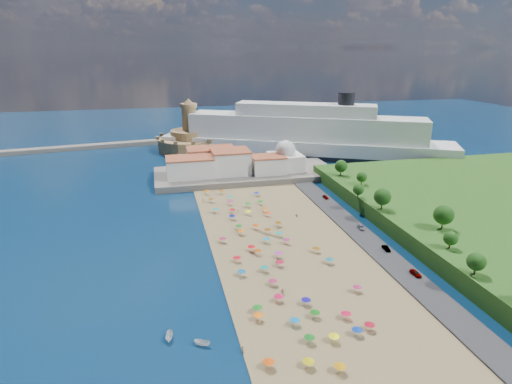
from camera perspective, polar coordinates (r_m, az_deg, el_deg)
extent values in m
plane|color=#071938|center=(147.29, 0.72, -6.11)|extent=(700.00, 700.00, 0.00)
cube|color=#59544C|center=(215.70, -1.37, 2.46)|extent=(90.00, 36.00, 3.00)
cube|color=#59544C|center=(246.16, -8.10, 4.26)|extent=(18.00, 70.00, 2.40)
cube|color=#59544C|center=(299.34, -28.06, 4.83)|extent=(199.03, 34.77, 2.60)
cube|color=silver|center=(206.50, -8.79, 3.23)|extent=(22.00, 14.00, 9.00)
cube|color=silver|center=(210.50, -3.41, 4.00)|extent=(18.00, 16.00, 11.00)
cube|color=silver|center=(210.82, 1.62, 3.62)|extent=(16.00, 12.00, 8.00)
cube|color=silver|center=(221.00, -6.00, 4.50)|extent=(24.00, 14.00, 10.00)
cube|color=silver|center=(217.22, 3.91, 4.04)|extent=(16.00, 16.00, 8.00)
sphere|color=silver|center=(215.79, 3.94, 5.58)|extent=(10.00, 10.00, 10.00)
cylinder|color=silver|center=(214.96, 3.96, 6.57)|extent=(1.20, 1.20, 1.60)
cylinder|color=#9E7E4F|center=(274.64, -8.74, 6.33)|extent=(40.00, 40.00, 8.00)
cylinder|color=#9E7E4F|center=(273.35, -8.81, 7.66)|extent=(24.00, 24.00, 5.00)
cylinder|color=#9E7E4F|center=(271.73, -8.91, 9.62)|extent=(9.00, 9.00, 14.00)
cylinder|color=#9E7E4F|center=(270.59, -8.99, 11.34)|extent=(10.40, 10.40, 2.40)
cone|color=#9E7E4F|center=(270.27, -9.02, 11.91)|extent=(6.00, 6.00, 3.00)
cube|color=black|center=(259.88, 6.40, 5.14)|extent=(166.82, 99.55, 2.79)
cube|color=white|center=(259.03, 6.43, 5.95)|extent=(165.75, 98.75, 10.34)
cube|color=white|center=(256.66, 6.52, 8.57)|extent=(132.80, 79.41, 13.78)
cube|color=white|center=(255.07, 6.61, 10.86)|extent=(79.24, 49.93, 6.89)
cylinder|color=black|center=(252.73, 11.96, 12.09)|extent=(9.19, 9.19, 6.89)
cylinder|color=gray|center=(112.18, 3.02, -13.99)|extent=(0.07, 0.07, 2.00)
cone|color=#CB1045|center=(111.69, 3.03, -13.60)|extent=(2.50, 2.50, 0.60)
cylinder|color=gray|center=(173.53, -1.10, -1.73)|extent=(0.07, 0.07, 2.00)
cone|color=#167F20|center=(173.22, -1.11, -1.45)|extent=(2.50, 2.50, 0.60)
cylinder|color=gray|center=(105.64, 14.88, -16.98)|extent=(0.07, 0.07, 2.00)
cone|color=#A90D1F|center=(105.13, 14.92, -16.58)|extent=(2.50, 2.50, 0.60)
cylinder|color=gray|center=(107.23, 7.86, -15.87)|extent=(0.07, 0.07, 2.00)
cone|color=#126612|center=(106.72, 7.88, -15.47)|extent=(2.50, 2.50, 0.60)
cylinder|color=gray|center=(175.89, -3.53, -1.47)|extent=(0.07, 0.07, 2.00)
cone|color=#C02975|center=(175.59, -3.53, -1.20)|extent=(2.50, 2.50, 0.60)
cylinder|color=gray|center=(125.12, 1.12, -10.24)|extent=(0.07, 0.07, 2.00)
cone|color=#0E8181|center=(124.68, 1.13, -9.88)|extent=(2.50, 2.50, 0.60)
cylinder|color=gray|center=(142.09, 4.08, -6.57)|extent=(0.07, 0.07, 2.00)
cone|color=#982060|center=(141.71, 4.09, -6.24)|extent=(2.50, 2.50, 0.60)
cylinder|color=gray|center=(168.32, 1.17, -2.39)|extent=(0.07, 0.07, 2.00)
cone|color=#CB5E0B|center=(168.00, 1.18, -2.10)|extent=(2.50, 2.50, 0.60)
cylinder|color=gray|center=(103.44, 13.32, -17.70)|extent=(0.07, 0.07, 2.00)
cone|color=#0C329C|center=(102.91, 13.36, -17.29)|extent=(2.50, 2.50, 0.60)
cylinder|color=gray|center=(189.65, -6.60, -0.05)|extent=(0.07, 0.07, 2.00)
cone|color=orange|center=(189.36, -6.61, 0.21)|extent=(2.50, 2.50, 0.60)
cylinder|color=gray|center=(118.68, 2.24, -11.98)|extent=(0.07, 0.07, 2.00)
cone|color=#9F224E|center=(118.23, 2.25, -11.61)|extent=(2.50, 2.50, 0.60)
cylinder|color=gray|center=(137.32, 8.00, -7.66)|extent=(0.07, 0.07, 2.00)
cone|color=#7F510B|center=(136.93, 8.02, -7.32)|extent=(2.50, 2.50, 0.60)
cylinder|color=gray|center=(104.20, 5.21, -16.90)|extent=(0.07, 0.07, 2.00)
cone|color=#0D6FAF|center=(103.68, 5.22, -16.50)|extent=(2.50, 2.50, 0.60)
cylinder|color=gray|center=(161.10, -3.21, -3.41)|extent=(0.07, 0.07, 2.00)
cone|color=#0B1299|center=(160.76, -3.22, -3.11)|extent=(2.50, 2.50, 0.60)
cylinder|color=gray|center=(128.09, 3.20, -9.54)|extent=(0.07, 0.07, 2.00)
cone|color=#B90E31|center=(127.67, 3.20, -9.18)|extent=(2.50, 2.50, 0.60)
cylinder|color=gray|center=(168.29, -5.43, -2.47)|extent=(0.07, 0.07, 2.00)
cone|color=#0E7D86|center=(167.97, -5.44, -2.19)|extent=(2.50, 2.50, 0.60)
cylinder|color=gray|center=(152.35, -2.32, -4.73)|extent=(0.07, 0.07, 2.00)
cone|color=#126919|center=(151.99, -2.32, -4.42)|extent=(2.50, 2.50, 0.60)
cylinder|color=gray|center=(167.35, -3.15, -2.54)|extent=(0.07, 0.07, 2.00)
cone|color=#B10E16|center=(167.03, -3.16, -2.25)|extent=(2.50, 2.50, 0.60)
cylinder|color=gray|center=(93.55, 7.00, -21.78)|extent=(0.07, 0.07, 2.00)
cone|color=#C8B70A|center=(92.98, 7.02, -21.35)|extent=(2.50, 2.50, 0.60)
cylinder|color=gray|center=(149.25, 1.53, -5.24)|extent=(0.07, 0.07, 2.00)
cone|color=#7B3E0B|center=(148.89, 1.54, -4.92)|extent=(2.50, 2.50, 0.60)
cylinder|color=gray|center=(142.91, -4.47, -6.43)|extent=(0.07, 0.07, 2.00)
cone|color=#9F224A|center=(142.53, -4.48, -6.10)|extent=(2.50, 2.50, 0.60)
cylinder|color=gray|center=(111.46, 6.69, -14.34)|extent=(0.07, 0.07, 2.00)
cone|color=#150B98|center=(110.97, 6.70, -13.95)|extent=(2.50, 2.50, 0.60)
cylinder|color=gray|center=(100.57, 10.34, -18.65)|extent=(0.07, 0.07, 2.00)
cone|color=#FEFF0D|center=(100.03, 10.37, -18.24)|extent=(2.50, 2.50, 0.60)
cylinder|color=gray|center=(189.62, -4.63, 0.01)|extent=(0.07, 0.07, 2.00)
cone|color=#944F0D|center=(189.34, -4.63, 0.27)|extent=(2.50, 2.50, 0.60)
cylinder|color=gray|center=(179.65, -5.99, -1.10)|extent=(0.07, 0.07, 2.00)
cone|color=brown|center=(179.35, -6.00, -0.83)|extent=(2.50, 2.50, 0.60)
cylinder|color=gray|center=(152.62, -0.05, -4.67)|extent=(0.07, 0.07, 2.00)
cone|color=#CA4209|center=(152.26, -0.05, -4.36)|extent=(2.50, 2.50, 0.60)
cylinder|color=gray|center=(164.06, 1.60, -2.96)|extent=(0.07, 0.07, 2.00)
cone|color=#FE400B|center=(163.73, 1.60, -2.67)|extent=(2.50, 2.50, 0.60)
cylinder|color=gray|center=(155.04, 2.99, -4.31)|extent=(0.07, 0.07, 2.00)
cone|color=#81460B|center=(154.69, 2.99, -4.01)|extent=(2.50, 2.50, 0.60)
cylinder|color=gray|center=(146.93, 3.08, -5.66)|extent=(0.07, 0.07, 2.00)
cone|color=#109993|center=(146.57, 3.09, -5.34)|extent=(2.50, 2.50, 0.60)
cylinder|color=gray|center=(181.73, -3.47, -0.80)|extent=(0.07, 0.07, 2.00)
cone|color=#0F888A|center=(181.43, -3.48, -0.53)|extent=(2.50, 2.50, 0.60)
cylinder|color=gray|center=(148.38, -2.02, -5.39)|extent=(0.07, 0.07, 2.00)
cone|color=orange|center=(148.01, -2.02, -5.07)|extent=(2.50, 2.50, 0.60)
cylinder|color=gray|center=(137.05, -0.64, -7.52)|extent=(0.07, 0.07, 2.00)
cone|color=red|center=(136.65, -0.64, -7.18)|extent=(2.50, 2.50, 0.60)
cylinder|color=gray|center=(123.02, -1.96, -10.79)|extent=(0.07, 0.07, 2.00)
cone|color=#0C5CA2|center=(122.58, -1.96, -10.42)|extent=(2.50, 2.50, 0.60)
cylinder|color=gray|center=(92.88, 1.70, -21.98)|extent=(0.07, 0.07, 2.00)
cone|color=#DE4A09|center=(92.29, 1.70, -21.55)|extent=(2.50, 2.50, 0.60)
cylinder|color=gray|center=(142.16, 1.37, -6.51)|extent=(0.07, 0.07, 2.00)
cone|color=teal|center=(141.78, 1.37, -6.18)|extent=(2.50, 2.50, 0.60)
cylinder|color=gray|center=(99.52, 7.14, -18.93)|extent=(0.07, 0.07, 2.00)
cone|color=#126A1A|center=(98.98, 7.16, -18.51)|extent=(2.50, 2.50, 0.60)
cylinder|color=gray|center=(176.03, 0.61, -1.42)|extent=(0.07, 0.07, 2.00)
cone|color=#157920|center=(175.72, 0.61, -1.15)|extent=(2.50, 2.50, 0.60)
cylinder|color=gray|center=(105.39, 0.30, -16.35)|extent=(0.07, 0.07, 2.00)
cone|color=orange|center=(104.87, 0.31, -15.95)|extent=(2.50, 2.50, 0.60)
cylinder|color=gray|center=(133.21, 3.03, -8.36)|extent=(0.07, 0.07, 2.00)
cone|color=#B727B4|center=(132.80, 3.04, -8.01)|extent=(2.50, 2.50, 0.60)
cylinder|color=gray|center=(131.25, 9.77, -9.06)|extent=(0.07, 0.07, 2.00)
cone|color=#0F6A8F|center=(130.84, 9.79, -8.71)|extent=(2.50, 2.50, 0.60)
cylinder|color=gray|center=(108.06, 11.90, -15.82)|extent=(0.07, 0.07, 2.00)
cone|color=red|center=(107.56, 11.93, -15.43)|extent=(2.50, 2.50, 0.60)
cylinder|color=gray|center=(130.51, -2.56, -8.95)|extent=(0.07, 0.07, 2.00)
cone|color=red|center=(130.10, -2.57, -8.60)|extent=(2.50, 2.50, 0.60)
cylinder|color=gray|center=(118.91, 13.33, -12.46)|extent=(0.07, 0.07, 2.00)
cone|color=#A32357|center=(118.46, 13.37, -12.09)|extent=(2.50, 2.50, 0.60)
cylinder|color=gray|center=(186.31, 0.05, -0.27)|extent=(0.07, 0.07, 2.00)
cone|color=#0E24BC|center=(186.02, 0.05, 0.00)|extent=(2.50, 2.50, 0.60)
cylinder|color=gray|center=(93.41, 11.11, -22.10)|extent=(0.07, 0.07, 2.00)
cone|color=orange|center=(92.83, 11.15, -21.68)|extent=(2.50, 2.50, 0.60)
cylinder|color=gray|center=(165.32, -1.06, -2.79)|extent=(0.07, 0.07, 2.00)
cone|color=#FFFC0D|center=(164.99, -1.06, -2.50)|extent=(2.50, 2.50, 0.60)
cylinder|color=gray|center=(108.03, 0.19, -15.38)|extent=(0.07, 0.07, 2.00)
cone|color=#15781B|center=(107.53, 0.19, -14.98)|extent=(2.50, 2.50, 0.60)
cylinder|color=gray|center=(134.64, 0.23, -8.02)|extent=(0.07, 0.07, 2.00)
cone|color=#A0440E|center=(134.24, 0.23, -7.68)|extent=(2.50, 2.50, 0.60)
imported|color=tan|center=(167.73, -2.33, -2.55)|extent=(0.87, 0.96, 1.60)
imported|color=tan|center=(180.51, -7.04, -1.09)|extent=(0.57, 1.06, 1.73)
imported|color=tan|center=(163.66, 5.43, -3.16)|extent=(1.61, 1.12, 1.67)
imported|color=tan|center=(96.59, -1.75, -20.20)|extent=(0.66, 0.93, 1.78)
imported|color=tan|center=(184.90, 0.44, -0.47)|extent=(1.14, 0.74, 1.67)
imported|color=tan|center=(115.16, 3.58, -13.10)|extent=(1.75, 0.75, 1.83)
imported|color=tan|center=(130.52, 2.66, -9.04)|extent=(0.59, 0.85, 1.65)
imported|color=tan|center=(152.46, 3.02, -4.75)|extent=(0.71, 0.82, 1.89)
imported|color=white|center=(99.43, -7.20, -19.36)|extent=(3.93, 3.08, 1.44)
imported|color=white|center=(102.20, -11.48, -18.39)|extent=(2.06, 4.10, 1.51)
imported|color=gray|center=(156.68, 13.86, -4.57)|extent=(2.52, 4.68, 1.29)
imported|color=gray|center=(143.00, 16.96, -7.18)|extent=(1.53, 3.93, 1.28)
imported|color=gray|center=(184.81, 9.27, -0.65)|extent=(1.71, 3.86, 1.29)
imported|color=gray|center=(130.79, 20.52, -10.10)|extent=(1.93, 4.19, 1.39)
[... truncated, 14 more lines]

